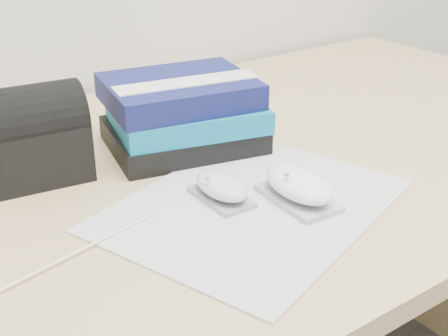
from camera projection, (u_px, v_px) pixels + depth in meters
desk at (189, 270)px, 1.09m from camera, size 1.60×0.80×0.73m
mousepad at (253, 205)px, 0.82m from camera, size 0.45×0.40×0.00m
mouse_rear at (221, 188)px, 0.82m from camera, size 0.05×0.09×0.04m
mouse_front at (298, 187)px, 0.82m from camera, size 0.07×0.12×0.05m
usb_cable at (80, 251)px, 0.71m from camera, size 0.23×0.05×0.00m
book_stack at (183, 114)px, 0.97m from camera, size 0.27×0.23×0.11m
pouch at (32, 135)px, 0.87m from camera, size 0.15×0.12×0.14m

